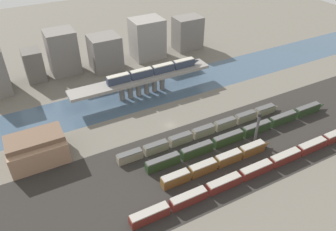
{
  "coord_description": "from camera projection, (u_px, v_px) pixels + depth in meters",
  "views": [
    {
      "loc": [
        -51.62,
        -95.78,
        81.89
      ],
      "look_at": [
        0.0,
        1.86,
        3.67
      ],
      "focal_mm": 35.0,
      "sensor_mm": 36.0,
      "label": 1
    }
  ],
  "objects": [
    {
      "name": "train_yard_mid",
      "position": [
        219.0,
        162.0,
        115.21
      ],
      "size": [
        45.84,
        3.06,
        3.97
      ],
      "color": "brown",
      "rests_on": "ground"
    },
    {
      "name": "city_block_left",
      "position": [
        34.0,
        65.0,
        163.35
      ],
      "size": [
        8.89,
        10.49,
        15.91
      ],
      "primitive_type": "cube",
      "color": "#605B56",
      "rests_on": "ground"
    },
    {
      "name": "train_yard_far",
      "position": [
        245.0,
        132.0,
        128.79
      ],
      "size": [
        87.61,
        2.6,
        4.09
      ],
      "color": "#23381E",
      "rests_on": "ground"
    },
    {
      "name": "train_yard_near",
      "position": [
        259.0,
        168.0,
        112.81
      ],
      "size": [
        97.18,
        3.04,
        3.65
      ],
      "color": "#5B1E19",
      "rests_on": "ground"
    },
    {
      "name": "train_on_bridge",
      "position": [
        155.0,
        70.0,
        152.28
      ],
      "size": [
        47.84,
        2.99,
        3.91
      ],
      "color": "#2D384C",
      "rests_on": "bridge"
    },
    {
      "name": "city_block_right",
      "position": [
        105.0,
        53.0,
        172.7
      ],
      "size": [
        15.33,
        13.97,
        18.36
      ],
      "primitive_type": "cube",
      "color": "slate",
      "rests_on": "ground"
    },
    {
      "name": "city_block_far_right",
      "position": [
        147.0,
        38.0,
        183.84
      ],
      "size": [
        17.43,
        14.03,
        22.17
      ],
      "primitive_type": "cube",
      "color": "gray",
      "rests_on": "ground"
    },
    {
      "name": "bridge",
      "position": [
        142.0,
        81.0,
        151.93
      ],
      "size": [
        68.32,
        8.94,
        9.16
      ],
      "color": "gray",
      "rests_on": "ground"
    },
    {
      "name": "city_block_center",
      "position": [
        63.0,
        52.0,
        168.28
      ],
      "size": [
        14.51,
        13.38,
        22.68
      ],
      "primitive_type": "cube",
      "color": "slate",
      "rests_on": "ground"
    },
    {
      "name": "river_water",
      "position": [
        143.0,
        94.0,
        156.12
      ],
      "size": [
        320.0,
        24.88,
        0.01
      ],
      "primitive_type": "cube",
      "color": "#3D5166",
      "rests_on": "ground"
    },
    {
      "name": "railbed_yard",
      "position": [
        201.0,
        160.0,
        118.8
      ],
      "size": [
        280.0,
        42.0,
        0.01
      ],
      "primitive_type": "cube",
      "color": "#282623",
      "rests_on": "ground"
    },
    {
      "name": "ground_plane",
      "position": [
        170.0,
        125.0,
        136.12
      ],
      "size": [
        400.0,
        400.0,
        0.0
      ],
      "primitive_type": "plane",
      "color": "#666056"
    },
    {
      "name": "warehouse_building",
      "position": [
        37.0,
        148.0,
        116.82
      ],
      "size": [
        19.94,
        15.24,
        10.26
      ],
      "color": "#937056",
      "rests_on": "ground"
    },
    {
      "name": "city_block_tall",
      "position": [
        188.0,
        33.0,
        194.58
      ],
      "size": [
        16.0,
        11.48,
        19.12
      ],
      "primitive_type": "cube",
      "color": "slate",
      "rests_on": "ground"
    },
    {
      "name": "train_yard_outer",
      "position": [
        206.0,
        130.0,
        130.31
      ],
      "size": [
        75.76,
        2.86,
        3.58
      ],
      "color": "gray",
      "rests_on": "ground"
    },
    {
      "name": "signal_tower",
      "position": [
        257.0,
        129.0,
        123.57
      ],
      "size": [
        1.0,
        0.99,
        13.15
      ],
      "color": "#4C4C51",
      "rests_on": "ground"
    }
  ]
}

